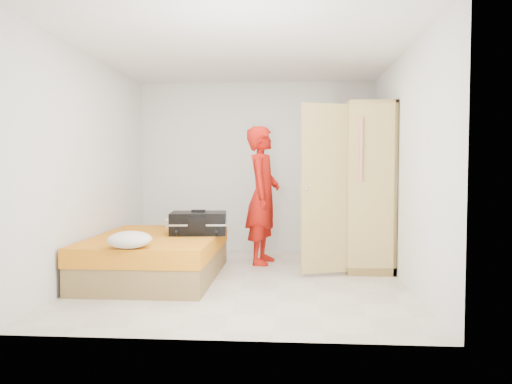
# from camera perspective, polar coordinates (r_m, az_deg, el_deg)

# --- Properties ---
(room) EXTENTS (4.00, 4.02, 2.60)m
(room) POSITION_cam_1_polar(r_m,az_deg,el_deg) (5.70, -1.33, 2.79)
(room) COLOR beige
(room) RESTS_ON ground
(bed) EXTENTS (1.42, 2.02, 0.50)m
(bed) POSITION_cam_1_polar(r_m,az_deg,el_deg) (6.05, -11.29, -7.23)
(bed) COLOR olive
(bed) RESTS_ON ground
(wardrobe) EXTENTS (1.14, 1.37, 2.10)m
(wardrobe) POSITION_cam_1_polar(r_m,az_deg,el_deg) (6.59, 12.06, 0.14)
(wardrobe) COLOR #D8B469
(wardrobe) RESTS_ON ground
(person) EXTENTS (0.54, 0.73, 1.85)m
(person) POSITION_cam_1_polar(r_m,az_deg,el_deg) (6.73, 0.79, -0.37)
(person) COLOR red
(person) RESTS_ON ground
(suitcase) EXTENTS (0.72, 0.57, 0.29)m
(suitcase) POSITION_cam_1_polar(r_m,az_deg,el_deg) (6.06, -6.59, -3.55)
(suitcase) COLOR black
(suitcase) RESTS_ON bed
(round_cushion) EXTENTS (0.44, 0.44, 0.17)m
(round_cushion) POSITION_cam_1_polar(r_m,az_deg,el_deg) (5.15, -14.22, -5.31)
(round_cushion) COLOR silver
(round_cushion) RESTS_ON bed
(pillow) EXTENTS (0.62, 0.41, 0.10)m
(pillow) POSITION_cam_1_polar(r_m,az_deg,el_deg) (6.78, -7.92, -3.54)
(pillow) COLOR silver
(pillow) RESTS_ON bed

